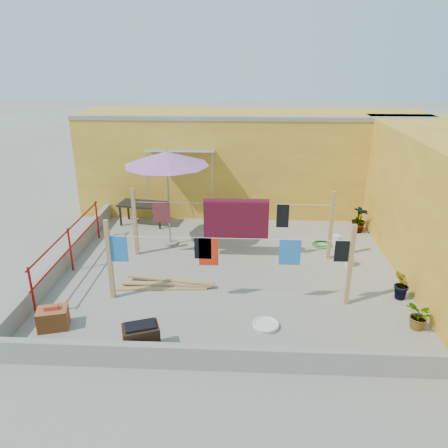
{
  "coord_description": "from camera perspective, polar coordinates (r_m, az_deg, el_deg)",
  "views": [
    {
      "loc": [
        0.33,
        -9.52,
        4.97
      ],
      "look_at": [
        -0.18,
        0.3,
        1.09
      ],
      "focal_mm": 35.0,
      "sensor_mm": 36.0,
      "label": 1
    }
  ],
  "objects": [
    {
      "name": "water_jug_a",
      "position": [
        11.34,
        16.1,
        -4.55
      ],
      "size": [
        0.22,
        0.22,
        0.34
      ],
      "color": "silver",
      "rests_on": "ground"
    },
    {
      "name": "ground",
      "position": [
        10.75,
        0.86,
        -6.03
      ],
      "size": [
        80.0,
        80.0,
        0.0
      ],
      "primitive_type": "plane",
      "color": "#9E998E",
      "rests_on": "ground"
    },
    {
      "name": "brick_stack",
      "position": [
        9.18,
        -21.43,
        -11.37
      ],
      "size": [
        0.65,
        0.55,
        0.49
      ],
      "color": "#A65526",
      "rests_on": "ground"
    },
    {
      "name": "green_hose",
      "position": [
        12.36,
        12.71,
        -2.56
      ],
      "size": [
        0.55,
        0.55,
        0.08
      ],
      "color": "#1C7E1C",
      "rests_on": "ground"
    },
    {
      "name": "plant_right_a",
      "position": [
        13.37,
        17.37,
        0.63
      ],
      "size": [
        0.54,
        0.52,
        0.86
      ],
      "primitive_type": "imported",
      "rotation": [
        0.0,
        0.0,
        2.47
      ],
      "color": "#1F5F1B",
      "rests_on": "ground"
    },
    {
      "name": "plant_right_b",
      "position": [
        10.12,
        22.22,
        -7.39
      ],
      "size": [
        0.36,
        0.42,
        0.7
      ],
      "primitive_type": "imported",
      "rotation": [
        0.0,
        0.0,
        4.57
      ],
      "color": "#1F5F1B",
      "rests_on": "ground"
    },
    {
      "name": "plant_back_a",
      "position": [
        13.53,
        1.59,
        1.62
      ],
      "size": [
        0.85,
        0.8,
        0.74
      ],
      "primitive_type": "imported",
      "rotation": [
        0.0,
        0.0,
        0.45
      ],
      "color": "#1F5F1B",
      "rests_on": "ground"
    },
    {
      "name": "water_jug_b",
      "position": [
        12.4,
        14.51,
        -2.08
      ],
      "size": [
        0.22,
        0.22,
        0.35
      ],
      "color": "silver",
      "rests_on": "ground"
    },
    {
      "name": "wall_back",
      "position": [
        14.61,
        3.57,
        8.17
      ],
      "size": [
        11.0,
        3.27,
        3.21
      ],
      "color": "gold",
      "rests_on": "ground"
    },
    {
      "name": "plant_back_b",
      "position": [
        13.55,
        17.17,
        0.64
      ],
      "size": [
        0.5,
        0.5,
        0.73
      ],
      "primitive_type": "imported",
      "rotation": [
        0.0,
        0.0,
        1.85
      ],
      "color": "#1F5F1B",
      "rests_on": "ground"
    },
    {
      "name": "white_basin",
      "position": [
        8.71,
        5.47,
        -12.99
      ],
      "size": [
        0.52,
        0.52,
        0.09
      ],
      "color": "silver",
      "rests_on": "ground"
    },
    {
      "name": "outdoor_table",
      "position": [
        13.59,
        -10.57,
        2.42
      ],
      "size": [
        1.53,
        0.94,
        0.67
      ],
      "color": "black",
      "rests_on": "ground"
    },
    {
      "name": "red_railing",
      "position": [
        11.07,
        -19.52,
        -2.38
      ],
      "size": [
        0.05,
        4.2,
        1.1
      ],
      "color": "#9C120F",
      "rests_on": "ground"
    },
    {
      "name": "clothesline_rig",
      "position": [
        10.82,
        1.37,
        0.1
      ],
      "size": [
        5.09,
        2.35,
        1.8
      ],
      "color": "tan",
      "rests_on": "ground"
    },
    {
      "name": "parapet_front",
      "position": [
        7.61,
        -0.19,
        -17.07
      ],
      "size": [
        8.3,
        0.16,
        0.44
      ],
      "primitive_type": "cube",
      "color": "gray",
      "rests_on": "ground"
    },
    {
      "name": "brazier",
      "position": [
        8.08,
        -10.75,
        -14.47
      ],
      "size": [
        0.73,
        0.61,
        0.56
      ],
      "color": "black",
      "rests_on": "ground"
    },
    {
      "name": "parapet_left",
      "position": [
        11.52,
        -19.92,
        -4.22
      ],
      "size": [
        0.16,
        7.3,
        0.44
      ],
      "primitive_type": "cube",
      "color": "gray",
      "rests_on": "ground"
    },
    {
      "name": "plant_right_c",
      "position": [
        9.28,
        24.22,
        -10.92
      ],
      "size": [
        0.52,
        0.58,
        0.57
      ],
      "primitive_type": "imported",
      "rotation": [
        0.0,
        0.0,
        4.87
      ],
      "color": "#1F5F1B",
      "rests_on": "ground"
    },
    {
      "name": "lumber_pile",
      "position": [
        10.09,
        -7.52,
        -7.78
      ],
      "size": [
        2.19,
        0.61,
        0.13
      ],
      "color": "tan",
      "rests_on": "ground"
    },
    {
      "name": "patio_umbrella",
      "position": [
        11.48,
        -7.52,
        8.41
      ],
      "size": [
        2.85,
        2.85,
        2.68
      ],
      "color": "gray",
      "rests_on": "ground"
    }
  ]
}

